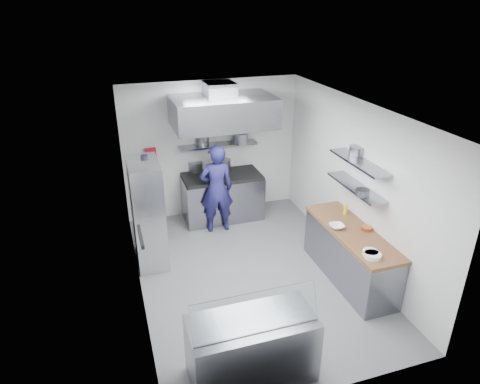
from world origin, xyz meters
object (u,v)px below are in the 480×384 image
object	(u,v)px
gas_range	(222,198)
chef	(217,189)
wire_rack	(148,214)
display_case	(252,348)

from	to	relation	value
gas_range	chef	bearing A→B (deg)	-116.92
gas_range	wire_rack	bearing A→B (deg)	-143.94
wire_rack	display_case	distance (m)	3.07
gas_range	wire_rack	world-z (taller)	wire_rack
chef	display_case	size ratio (longest dim) A/B	1.18
chef	wire_rack	size ratio (longest dim) A/B	0.96
gas_range	wire_rack	xyz separation A→B (m)	(-1.63, -1.19, 0.48)
chef	display_case	distance (m)	3.69
display_case	wire_rack	bearing A→B (deg)	106.08
wire_rack	gas_range	bearing A→B (deg)	36.06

